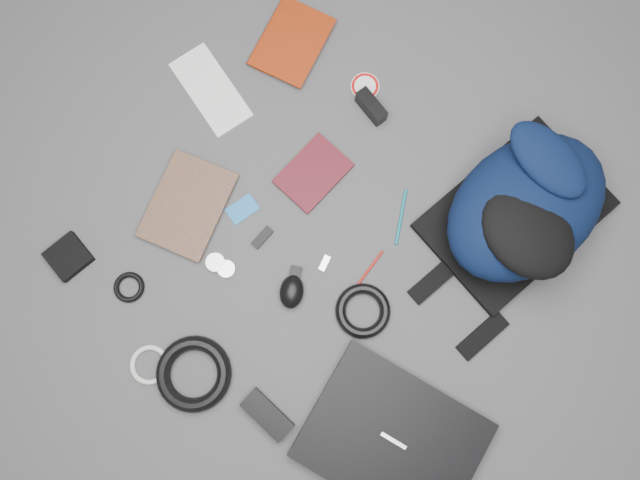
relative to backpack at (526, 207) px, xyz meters
The scene contains 24 objects.
ground 0.52m from the backpack, 139.59° to the right, with size 4.00×4.00×0.00m, color #4F4F51.
backpack is the anchor object (origin of this frame).
laptop 0.65m from the backpack, 87.66° to the right, with size 0.41×0.32×0.04m, color black.
textbook_red 0.83m from the backpack, behind, with size 0.16×0.22×0.02m, color maroon.
comic_book 0.93m from the backpack, 151.00° to the right, with size 0.18×0.25×0.02m, color #BB700D.
envelope 0.87m from the backpack, behind, with size 0.25×0.11×0.00m, color white.
dvd_case 0.54m from the backpack, 159.35° to the right, with size 0.13×0.18×0.01m, color #410C12.
compact_camera 0.47m from the backpack, behind, with size 0.09×0.03×0.05m, color black.
sticker_disc 0.53m from the backpack, 169.88° to the left, with size 0.08×0.08×0.00m, color white.
pen_teal 0.31m from the backpack, 146.36° to the right, with size 0.01×0.01×0.15m, color #0E6E7F.
pen_red 0.41m from the backpack, 126.56° to the right, with size 0.01×0.01×0.12m, color #A5160C.
id_badge 0.71m from the backpack, 148.59° to the right, with size 0.05×0.08×0.00m, color blue.
usb_black 0.66m from the backpack, 142.11° to the right, with size 0.02×0.06×0.01m, color black.
usb_silver 0.51m from the backpack, 132.92° to the right, with size 0.02×0.04×0.01m, color silver.
key_fob 0.59m from the backpack, 131.85° to the right, with size 0.03×0.05×0.01m, color black.
mouse 0.61m from the backpack, 128.06° to the right, with size 0.06×0.08×0.04m, color black.
headphone_left 0.76m from the backpack, 136.57° to the right, with size 0.05×0.05×0.01m, color silver.
headphone_right 0.78m from the backpack, 138.17° to the right, with size 0.05×0.05×0.01m, color #B7B6B9.
cable_coil 0.47m from the backpack, 115.20° to the right, with size 0.14×0.14×0.03m, color black.
power_brick 0.81m from the backpack, 108.91° to the right, with size 0.13×0.06×0.03m, color black.
power_cord_coil 0.91m from the backpack, 121.00° to the right, with size 0.19×0.19×0.04m, color black.
pouch 1.15m from the backpack, 141.81° to the right, with size 0.09×0.09×0.02m, color black.
earbud_coil 1.01m from the backpack, 136.55° to the right, with size 0.08×0.08×0.01m, color black.
white_cable_coil 1.00m from the backpack, 124.98° to the right, with size 0.10×0.10×0.01m, color silver.
Camera 1 is at (0.14, -0.21, 1.58)m, focal length 35.00 mm.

